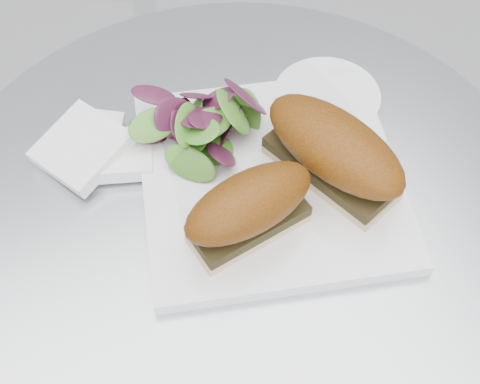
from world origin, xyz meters
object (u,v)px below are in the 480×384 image
at_px(plate, 270,179).
at_px(sandwich_left, 249,208).
at_px(saucer, 327,97).
at_px(sandwich_right, 334,151).

height_order(plate, sandwich_left, sandwich_left).
relative_size(sandwich_left, saucer, 1.17).
distance_m(sandwich_right, saucer, 0.14).
bearing_deg(sandwich_left, plate, 38.23).
height_order(sandwich_right, saucer, sandwich_right).
bearing_deg(sandwich_left, sandwich_right, 6.15).
bearing_deg(plate, saucer, 37.55).
relative_size(plate, sandwich_left, 1.85).
height_order(plate, sandwich_right, sandwich_right).
bearing_deg(plate, sandwich_right, -22.49).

